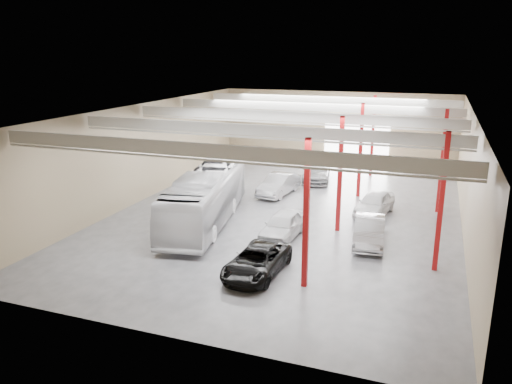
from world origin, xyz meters
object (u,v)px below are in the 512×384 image
Objects in this scene: car_row_c at (316,171)px; car_right_near at (369,231)px; car_row_b at (279,184)px; black_sedan at (257,261)px; car_row_a at (283,225)px; car_right_far at (374,203)px; coach_bus at (205,198)px.

car_row_c is 14.50m from car_right_near.
car_row_b reaches higher than car_row_c.
black_sedan is at bearing -95.47° from car_row_c.
car_right_far is (4.49, 6.29, -0.00)m from car_row_a.
black_sedan is 5.21m from car_row_a.
car_row_b reaches higher than car_row_a.
car_row_b is (-3.29, 13.91, 0.12)m from black_sedan.
car_row_c reaches higher than car_row_a.
black_sedan is 0.91× the size of car_row_c.
black_sedan is at bearing -69.40° from car_row_b.
car_right_far is at bearing 72.53° from black_sedan.
car_row_b is at bearing -118.47° from car_row_c.
coach_bus is at bearing 174.65° from car_right_near.
car_row_a is 9.21m from car_row_b.
car_row_b is at bearing 111.68° from car_row_a.
black_sedan is 1.08× the size of car_row_a.
car_right_near is (7.91, -7.91, -0.02)m from car_row_b.
car_right_near is (4.90, 0.80, 0.00)m from car_row_a.
black_sedan is 1.08× the size of car_right_far.
coach_bus is 8.33m from car_row_b.
car_row_b is (-3.01, 8.71, 0.02)m from car_row_a.
car_row_b is 11.19m from car_right_near.
car_row_a is at bearing -63.65° from car_row_b.
car_row_b is at bearing 105.96° from black_sedan.
coach_bus is 10.29m from car_right_near.
black_sedan is 19.17m from car_row_c.
car_right_far is at bearing 88.73° from car_right_near.
car_row_c is at bearing 62.17° from coach_bus.
car_row_c is 1.15× the size of car_right_near.
car_row_c is at bearing 78.99° from car_row_b.
car_right_far is (9.84, 5.53, -0.89)m from coach_bus.
car_row_a is 0.94× the size of car_row_b.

